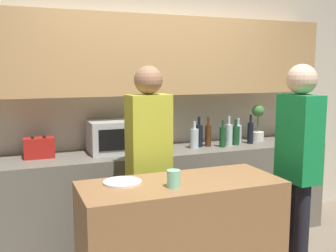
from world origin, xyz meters
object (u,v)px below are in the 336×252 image
Objects in this scene: potted_plant at (258,123)px; bottle_4 at (229,134)px; person_left at (149,153)px; bottle_7 at (250,132)px; microwave at (116,136)px; bottle_5 at (236,135)px; person_center at (298,155)px; bottle_0 at (194,138)px; bottle_6 at (238,133)px; toaster at (39,148)px; plate_on_island at (122,182)px; bottle_1 at (199,135)px; bottle_2 at (208,135)px; cup_0 at (174,179)px; bottle_3 at (223,137)px.

potted_plant reaches higher than bottle_4.
bottle_7 is at bearing -162.56° from person_left.
bottle_5 is (1.23, -0.11, -0.05)m from microwave.
person_center is (1.02, -0.55, 0.01)m from person_left.
person_left is 0.99× the size of person_center.
bottle_6 is at bearing 12.73° from bottle_0.
toaster is at bearing 176.99° from bottle_7.
person_center is (1.36, -0.12, 0.10)m from plate_on_island.
bottle_4 is (0.39, 0.01, 0.01)m from bottle_0.
bottle_1 is 0.10m from bottle_2.
potted_plant reaches higher than bottle_0.
potted_plant is at bearing -20.21° from person_center.
bottle_4 reaches higher than plate_on_island.
bottle_0 is at bearing 19.38° from person_center.
bottle_2 is at bearing 15.83° from bottle_0.
bottle_7 is at bearing -4.83° from bottle_1.
bottle_0 is 0.90× the size of bottle_2.
person_left is at bearing -154.49° from bottle_5.
bottle_5 is at bearing -179.66° from bottle_7.
plate_on_island is at bearing -102.10° from microwave.
microwave is 1.97× the size of bottle_5.
toaster is 1.63m from bottle_2.
bottle_1 is 1.02× the size of bottle_2.
cup_0 is 0.65m from person_left.
microwave is 1.33m from bottle_6.
person_left reaches higher than bottle_3.
bottle_7 is (1.41, -0.11, -0.03)m from microwave.
person_left is (0.10, -0.65, -0.04)m from microwave.
plate_on_island is (-1.56, -1.09, -0.08)m from bottle_6.
potted_plant reaches higher than bottle_5.
bottle_0 is 0.30m from bottle_3.
cup_0 is at bearing -120.96° from bottle_0.
bottle_4 is (1.14, -0.12, -0.03)m from microwave.
bottle_1 is at bearing 57.67° from cup_0.
potted_plant is 1.52× the size of plate_on_island.
person_left reaches higher than bottle_4.
potted_plant reaches higher than microwave.
bottle_5 is 0.18m from bottle_7.
bottle_6 is at bearing 45.50° from cup_0.
bottle_4 is 0.98× the size of bottle_7.
bottle_2 is 1.54m from plate_on_island.
person_center is (-0.45, -1.20, -0.08)m from potted_plant.
person_center is at bearing -4.97° from plate_on_island.
bottle_3 is 0.92× the size of bottle_4.
bottle_4 is 1.17m from person_left.
potted_plant is at bearing 40.45° from cup_0.
person_center is (1.82, -1.20, 0.03)m from toaster.
bottle_2 is 0.17× the size of person_center.
person_center reaches higher than plate_on_island.
person_left reaches higher than cup_0.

